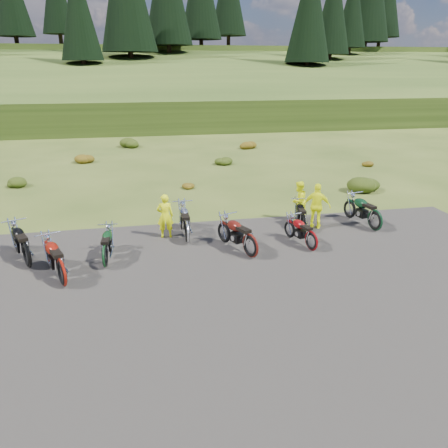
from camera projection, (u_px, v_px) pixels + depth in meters
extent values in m
plane|color=#334416|center=(232.00, 263.00, 13.92)|extent=(300.00, 300.00, 0.00)
cube|color=black|center=(247.00, 293.00, 12.07)|extent=(20.00, 12.00, 0.04)
cube|color=#2D4316|center=(146.00, 90.00, 115.40)|extent=(300.00, 90.00, 9.17)
cylinder|color=black|center=(17.00, 42.00, 70.57)|extent=(0.70, 0.70, 2.20)
cylinder|color=black|center=(61.00, 40.00, 76.91)|extent=(0.70, 0.70, 2.20)
cylinder|color=black|center=(84.00, 68.00, 56.49)|extent=(0.70, 0.70, 2.20)
cone|color=black|center=(78.00, 9.00, 54.13)|extent=(5.28, 5.28, 12.00)
cylinder|color=black|center=(131.00, 59.00, 62.70)|extent=(0.70, 0.70, 2.20)
cylinder|color=black|center=(169.00, 51.00, 68.90)|extent=(0.70, 0.70, 2.20)
cylinder|color=black|center=(201.00, 45.00, 75.11)|extent=(0.70, 0.70, 2.20)
cylinder|color=black|center=(228.00, 41.00, 81.38)|extent=(0.70, 0.70, 2.20)
cylinder|color=black|center=(306.00, 69.00, 61.02)|extent=(0.70, 0.70, 2.20)
cone|color=black|center=(310.00, 6.00, 58.33)|extent=(6.16, 6.16, 14.00)
cylinder|color=black|center=(329.00, 61.00, 67.23)|extent=(0.70, 0.70, 2.20)
cone|color=black|center=(333.00, 7.00, 64.70)|extent=(5.72, 5.72, 13.00)
cylinder|color=black|center=(348.00, 53.00, 73.43)|extent=(0.70, 0.70, 2.20)
cone|color=black|center=(353.00, 8.00, 71.08)|extent=(5.28, 5.28, 12.00)
cylinder|color=black|center=(365.00, 47.00, 79.64)|extent=(0.70, 0.70, 2.20)
cylinder|color=black|center=(379.00, 42.00, 85.84)|extent=(0.70, 0.70, 2.20)
ellipsoid|color=#1D300C|center=(15.00, 181.00, 22.60)|extent=(1.03, 1.03, 0.61)
ellipsoid|color=brown|center=(84.00, 157.00, 27.99)|extent=(1.30, 1.30, 0.77)
ellipsoid|color=#1D300C|center=(130.00, 142.00, 33.37)|extent=(1.56, 1.56, 0.92)
ellipsoid|color=brown|center=(187.00, 184.00, 22.26)|extent=(0.77, 0.77, 0.45)
ellipsoid|color=#1D300C|center=(223.00, 160.00, 27.64)|extent=(1.03, 1.03, 0.61)
ellipsoid|color=brown|center=(247.00, 143.00, 33.02)|extent=(1.30, 1.30, 0.77)
ellipsoid|color=#1D300C|center=(365.00, 182.00, 21.80)|extent=(1.56, 1.56, 0.92)
ellipsoid|color=brown|center=(366.00, 162.00, 27.29)|extent=(0.77, 0.77, 0.45)
imported|color=#DAE30B|center=(165.00, 217.00, 15.68)|extent=(0.60, 0.41, 1.62)
imported|color=#DAE30B|center=(298.00, 202.00, 17.46)|extent=(0.99, 0.96, 1.60)
imported|color=#DAE30B|center=(317.00, 207.00, 16.58)|extent=(1.10, 0.86, 1.75)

